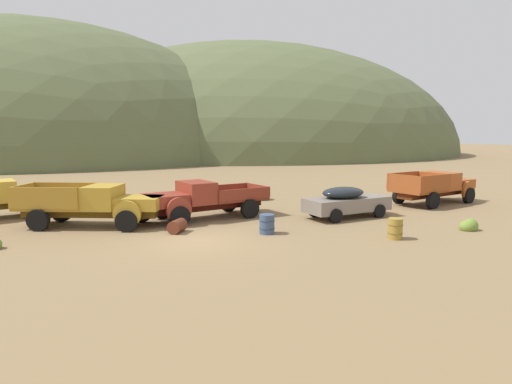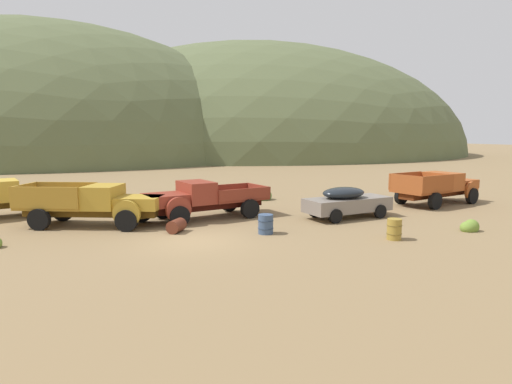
{
  "view_description": "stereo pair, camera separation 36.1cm",
  "coord_description": "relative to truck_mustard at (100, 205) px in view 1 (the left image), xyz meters",
  "views": [
    {
      "loc": [
        -2.52,
        -16.25,
        4.16
      ],
      "look_at": [
        3.52,
        3.46,
        1.37
      ],
      "focal_mm": 29.78,
      "sensor_mm": 36.0,
      "label": 1
    },
    {
      "loc": [
        -2.18,
        -16.35,
        4.16
      ],
      "look_at": [
        3.52,
        3.46,
        1.37
      ],
      "focal_mm": 29.78,
      "sensor_mm": 36.0,
      "label": 2
    }
  ],
  "objects": [
    {
      "name": "bush_between_trucks",
      "position": [
        9.38,
        5.62,
        -0.77
      ],
      "size": [
        1.31,
        1.18,
        0.97
      ],
      "color": "#4C8438",
      "rests_on": "ground"
    },
    {
      "name": "ground_plane",
      "position": [
        3.74,
        -3.96,
        -1.02
      ],
      "size": [
        300.0,
        300.0,
        0.0
      ],
      "primitive_type": "plane",
      "color": "olive"
    },
    {
      "name": "oil_drum_foreground",
      "position": [
        11.44,
        -5.92,
        -0.59
      ],
      "size": [
        0.61,
        0.61,
        0.84
      ],
      "color": "olive",
      "rests_on": "ground"
    },
    {
      "name": "oil_drum_tipped",
      "position": [
        3.2,
        -2.24,
        -0.73
      ],
      "size": [
        0.94,
        1.04,
        0.57
      ],
      "color": "#5B2819",
      "rests_on": "ground"
    },
    {
      "name": "truck_rust_red",
      "position": [
        4.51,
        0.34,
        -0.02
      ],
      "size": [
        6.49,
        3.78,
        1.89
      ],
      "rotation": [
        0.0,
        0.0,
        3.42
      ],
      "color": "#42140D",
      "rests_on": "ground"
    },
    {
      "name": "bush_front_right",
      "position": [
        15.48,
        -5.53,
        -0.85
      ],
      "size": [
        0.84,
        0.63,
        0.67
      ],
      "color": "olive",
      "rests_on": "ground"
    },
    {
      "name": "truck_mustard",
      "position": [
        0.0,
        0.0,
        0.0
      ],
      "size": [
        6.66,
        3.97,
        1.91
      ],
      "rotation": [
        0.0,
        0.0,
        -0.34
      ],
      "color": "#593D12",
      "rests_on": "ground"
    },
    {
      "name": "car_primer_gray",
      "position": [
        11.95,
        -1.29,
        -0.2
      ],
      "size": [
        4.94,
        2.53,
        1.57
      ],
      "rotation": [
        0.0,
        0.0,
        0.19
      ],
      "color": "slate",
      "rests_on": "ground"
    },
    {
      "name": "bush_back_edge",
      "position": [
        0.39,
        6.13,
        -0.8
      ],
      "size": [
        1.23,
        1.12,
        0.84
      ],
      "color": "olive",
      "rests_on": "ground"
    },
    {
      "name": "truck_oxide_orange",
      "position": [
        19.43,
        1.16,
        0.0
      ],
      "size": [
        6.35,
        3.88,
        1.91
      ],
      "rotation": [
        0.0,
        0.0,
        0.3
      ],
      "color": "#51220D",
      "rests_on": "ground"
    },
    {
      "name": "hill_center",
      "position": [
        27.97,
        70.9,
        -1.02
      ],
      "size": [
        91.12,
        76.39,
        46.15
      ],
      "primitive_type": "ellipsoid",
      "color": "#56603D",
      "rests_on": "ground"
    },
    {
      "name": "oil_drum_by_truck",
      "position": [
        6.81,
        -3.54,
        -0.6
      ],
      "size": [
        0.68,
        0.68,
        0.83
      ],
      "color": "#384C6B",
      "rests_on": "ground"
    },
    {
      "name": "hill_far_left",
      "position": [
        -12.54,
        61.92,
        -1.02
      ],
      "size": [
        79.02,
        65.02,
        45.55
      ],
      "primitive_type": "ellipsoid",
      "color": "#56603D",
      "rests_on": "ground"
    }
  ]
}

